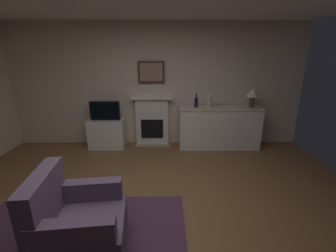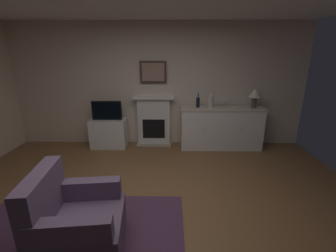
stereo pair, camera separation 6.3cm
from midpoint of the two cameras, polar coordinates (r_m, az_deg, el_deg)
ground_plane at (r=3.12m, az=-4.39°, el=-22.57°), size 6.33×5.25×0.10m
wall_rear at (r=5.02m, az=-2.16°, el=10.01°), size 6.33×0.06×2.60m
area_rug at (r=2.97m, az=-22.20°, el=-25.07°), size 2.45×1.64×0.02m
fireplace_unit at (r=5.06m, az=-3.18°, el=1.32°), size 0.87×0.30×1.10m
framed_picture at (r=4.92m, az=-3.36°, el=13.30°), size 0.55×0.04×0.45m
sideboard_cabinet at (r=5.03m, az=13.39°, el=-0.45°), size 1.73×0.49×0.89m
table_lamp at (r=5.05m, az=21.19°, el=7.38°), size 0.26×0.26×0.40m
wine_bottle at (r=4.84m, az=7.84°, el=5.92°), size 0.08×0.08×0.29m
wine_glass_left at (r=4.91m, az=12.79°, el=5.99°), size 0.07×0.07×0.16m
wine_glass_center at (r=4.91m, az=14.10°, el=5.91°), size 0.07×0.07×0.16m
wine_glass_right at (r=4.93m, az=15.37°, el=5.86°), size 0.07×0.07×0.16m
vase_decorative at (r=4.79m, az=11.02°, el=6.04°), size 0.11×0.11×0.28m
tv_cabinet at (r=5.14m, az=-14.18°, el=-1.72°), size 0.75×0.42×0.62m
tv_set at (r=4.97m, az=-14.68°, el=3.77°), size 0.62×0.07×0.40m
armchair at (r=2.61m, az=-21.59°, el=-21.08°), size 0.89×0.85×0.92m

